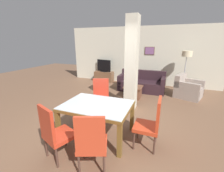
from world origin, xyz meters
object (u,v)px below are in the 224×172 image
object	(u,v)px
bottle	(133,85)
tv_screen	(104,66)
floor_lamp	(187,57)
dining_chair_near_left	(55,132)
dining_table	(97,111)
coffee_table	(133,92)
sofa	(142,84)
dining_chair_head_right	(151,122)
dining_chair_near_right	(92,141)
dining_chair_far_left	(101,96)
armchair	(188,90)
tv_stand	(104,76)

from	to	relation	value
bottle	tv_screen	world-z (taller)	tv_screen
floor_lamp	dining_chair_near_left	bearing A→B (deg)	-114.92
dining_table	coffee_table	bearing A→B (deg)	85.73
dining_chair_near_left	sofa	xyz separation A→B (m)	(0.69, 4.46, -0.25)
dining_table	floor_lamp	bearing A→B (deg)	64.34
dining_chair_head_right	tv_screen	world-z (taller)	tv_screen
dining_chair_head_right	floor_lamp	xyz separation A→B (m)	(0.84, 4.11, 0.87)
dining_chair_near_left	dining_chair_near_right	bearing A→B (deg)	20.83
sofa	floor_lamp	world-z (taller)	floor_lamp
tv_screen	dining_chair_near_left	bearing A→B (deg)	120.23
coffee_table	sofa	bearing A→B (deg)	81.66
dining_chair_far_left	floor_lamp	xyz separation A→B (m)	(2.32, 3.17, 0.87)
dining_chair_far_left	coffee_table	bearing A→B (deg)	-128.74
dining_chair_far_left	floor_lamp	size ratio (longest dim) A/B	0.62
dining_chair_far_left	bottle	distance (m)	1.60
dining_chair_head_right	bottle	bearing A→B (deg)	20.75
armchair	bottle	bearing A→B (deg)	-43.75
dining_chair_head_right	armchair	distance (m)	3.48
dining_chair_far_left	armchair	size ratio (longest dim) A/B	0.94
dining_chair_near_right	tv_screen	distance (m)	5.72
dining_chair_far_left	dining_chair_near_right	xyz separation A→B (m)	(0.70, -1.84, 0.00)
tv_screen	coffee_table	bearing A→B (deg)	152.57
tv_stand	dining_chair_near_right	bearing A→B (deg)	-68.11
dining_chair_near_right	dining_chair_head_right	world-z (taller)	same
sofa	bottle	distance (m)	1.15
dining_table	dining_chair_near_right	size ratio (longest dim) A/B	1.39
armchair	floor_lamp	world-z (taller)	floor_lamp
coffee_table	floor_lamp	world-z (taller)	floor_lamp
tv_stand	dining_table	bearing A→B (deg)	-67.98
dining_table	bottle	distance (m)	2.45
dining_chair_near_right	tv_stand	bearing A→B (deg)	90.64
dining_chair_near_right	armchair	distance (m)	4.59
coffee_table	floor_lamp	bearing A→B (deg)	40.50
dining_chair_near_right	sofa	distance (m)	4.47
sofa	coffee_table	distance (m)	0.98
bottle	sofa	bearing A→B (deg)	83.54
dining_table	tv_stand	bearing A→B (deg)	112.02
dining_table	floor_lamp	xyz separation A→B (m)	(1.97, 4.11, 0.82)
sofa	armchair	size ratio (longest dim) A/B	1.74
bottle	floor_lamp	xyz separation A→B (m)	(1.77, 1.67, 0.88)
floor_lamp	dining_chair_head_right	bearing A→B (deg)	-101.56
dining_table	dining_chair_far_left	xyz separation A→B (m)	(-0.35, 0.94, -0.05)
tv_stand	dining_chair_head_right	bearing A→B (deg)	-56.50
dining_table	dining_chair_far_left	size ratio (longest dim) A/B	1.39
dining_chair_near_right	bottle	bearing A→B (deg)	71.19
dining_chair_head_right	tv_stand	size ratio (longest dim) A/B	1.05
dining_chair_far_left	floor_lamp	world-z (taller)	floor_lamp
armchair	dining_table	bearing A→B (deg)	-11.41
dining_chair_near_left	armchair	bearing A→B (deg)	81.57
bottle	tv_screen	size ratio (longest dim) A/B	0.32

